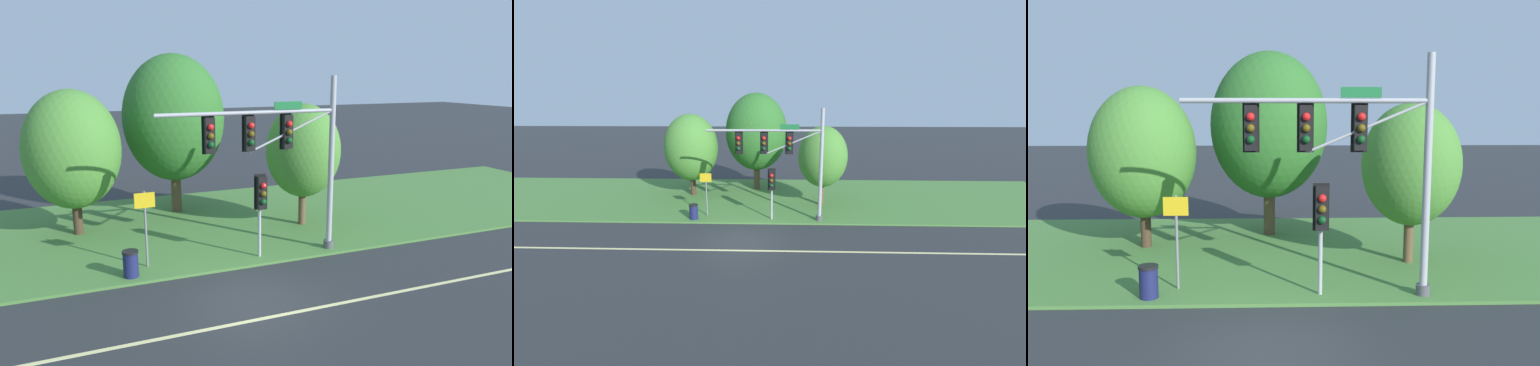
{
  "view_description": "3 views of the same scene",
  "coord_description": "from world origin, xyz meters",
  "views": [
    {
      "loc": [
        -5.39,
        -13.35,
        6.98
      ],
      "look_at": [
        1.78,
        4.34,
        2.7
      ],
      "focal_mm": 35.0,
      "sensor_mm": 36.0,
      "label": 1
    },
    {
      "loc": [
        2.02,
        -16.84,
        7.28
      ],
      "look_at": [
        1.36,
        3.44,
        2.34
      ],
      "focal_mm": 24.0,
      "sensor_mm": 36.0,
      "label": 2
    },
    {
      "loc": [
        0.02,
        -10.45,
        5.12
      ],
      "look_at": [
        0.46,
        3.94,
        3.21
      ],
      "focal_mm": 35.0,
      "sensor_mm": 36.0,
      "label": 3
    }
  ],
  "objects": [
    {
      "name": "grass_verge",
      "position": [
        0.0,
        8.25,
        0.05
      ],
      "size": [
        48.0,
        11.5,
        0.1
      ],
      "primitive_type": "cube",
      "color": "#477A38",
      "rests_on": "ground"
    },
    {
      "name": "tree_nearest_road",
      "position": [
        -4.76,
        8.67,
        3.77
      ],
      "size": [
        4.01,
        4.01,
        6.19
      ],
      "color": "#423021",
      "rests_on": "grass_verge"
    },
    {
      "name": "ground_plane",
      "position": [
        0.0,
        0.0,
        0.0
      ],
      "size": [
        160.0,
        160.0,
        0.0
      ],
      "primitive_type": "plane",
      "color": "#282B2D"
    },
    {
      "name": "traffic_signal_mast",
      "position": [
        2.27,
        3.07,
        4.3
      ],
      "size": [
        6.93,
        0.49,
        6.74
      ],
      "color": "#9EA0A5",
      "rests_on": "grass_verge"
    },
    {
      "name": "tree_left_of_mast",
      "position": [
        0.04,
        10.7,
        4.76
      ],
      "size": [
        4.9,
        4.9,
        7.74
      ],
      "color": "brown",
      "rests_on": "grass_verge"
    },
    {
      "name": "route_sign_post",
      "position": [
        -2.66,
        3.78,
        1.92
      ],
      "size": [
        0.72,
        0.08,
        2.79
      ],
      "color": "slate",
      "rests_on": "grass_verge"
    },
    {
      "name": "tree_behind_signpost",
      "position": [
        4.87,
        6.33,
        3.51
      ],
      "size": [
        3.35,
        3.35,
        5.51
      ],
      "color": "brown",
      "rests_on": "grass_verge"
    },
    {
      "name": "pedestrian_signal_near_kerb",
      "position": [
        1.47,
        3.06,
        2.43
      ],
      "size": [
        0.46,
        0.55,
        3.2
      ],
      "color": "#9EA0A5",
      "rests_on": "grass_verge"
    },
    {
      "name": "trash_bin",
      "position": [
        -3.34,
        3.08,
        0.57
      ],
      "size": [
        0.56,
        0.56,
        0.93
      ],
      "color": "#191E4C",
      "rests_on": "grass_verge"
    }
  ]
}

